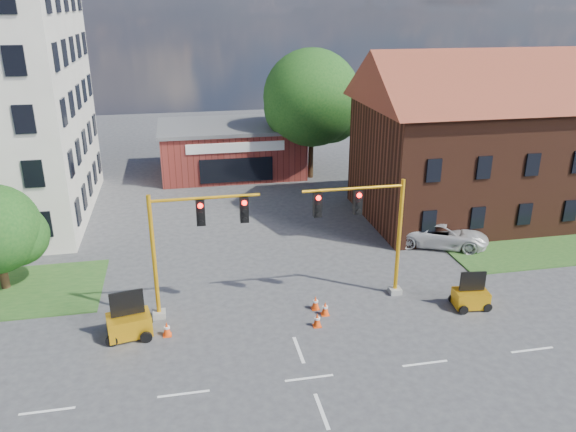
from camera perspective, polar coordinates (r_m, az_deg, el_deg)
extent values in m
plane|color=#3D3D40|center=(23.58, 2.17, -16.12)|extent=(120.00, 120.00, 0.00)
cube|color=#25521E|center=(38.10, 26.12, -3.15)|extent=(14.00, 4.00, 0.08)
cube|color=maroon|center=(50.00, -5.80, 6.70)|extent=(12.00, 8.00, 4.00)
cube|color=#5A5A5C|center=(49.51, -5.89, 9.11)|extent=(12.40, 8.40, 0.30)
cube|color=white|center=(45.79, -5.33, 6.94)|extent=(8.00, 0.10, 0.80)
cube|color=black|center=(46.29, -5.25, 4.66)|extent=(6.00, 0.10, 2.00)
cube|color=#452114|center=(42.26, 21.44, 5.51)|extent=(20.00, 10.00, 8.00)
cylinder|color=#3C2616|center=(48.06, 2.34, 6.72)|extent=(0.44, 0.44, 4.83)
sphere|color=#164816|center=(47.18, 2.42, 11.90)|extent=(8.02, 8.02, 8.02)
sphere|color=#164816|center=(48.04, 4.20, 10.70)|extent=(5.61, 5.61, 5.61)
cylinder|color=#3C2616|center=(32.96, -27.03, -4.73)|extent=(0.44, 0.44, 2.41)
sphere|color=#164816|center=(32.36, -25.82, -1.79)|extent=(3.22, 3.22, 3.22)
cube|color=gray|center=(28.09, -12.94, -9.68)|extent=(0.60, 0.60, 0.30)
cylinder|color=#FFAF15|center=(26.73, -13.45, -4.23)|extent=(0.20, 0.20, 6.20)
cylinder|color=#FFAF15|center=(25.67, -8.40, 1.83)|extent=(5.00, 0.14, 0.14)
cube|color=black|center=(25.90, -8.87, 0.33)|extent=(0.40, 0.32, 1.20)
cube|color=black|center=(26.04, -4.48, 0.64)|extent=(0.40, 0.32, 1.20)
sphere|color=#FF0C07|center=(25.59, -8.90, 1.03)|extent=(0.24, 0.24, 0.24)
cube|color=gray|center=(29.96, 10.80, -7.45)|extent=(0.60, 0.60, 0.30)
cylinder|color=#FFAF15|center=(28.69, 11.19, -2.26)|extent=(0.20, 0.20, 6.20)
cylinder|color=#FFAF15|center=(26.88, 6.66, 2.79)|extent=(5.00, 0.14, 0.14)
cube|color=black|center=(27.18, 7.10, 1.42)|extent=(0.40, 0.32, 1.20)
cube|color=black|center=(26.64, 3.01, 1.15)|extent=(0.40, 0.32, 1.20)
sphere|color=#FF0C07|center=(26.89, 7.26, 2.10)|extent=(0.24, 0.24, 0.24)
cube|color=#FFAF15|center=(26.74, -15.82, -10.58)|extent=(2.10, 1.60, 0.95)
cube|color=black|center=(26.20, -16.06, -8.51)|extent=(1.48, 0.40, 1.16)
cube|color=#FFAF15|center=(29.45, 18.05, -7.94)|extent=(1.74, 1.26, 0.81)
cube|color=black|center=(29.02, 18.26, -6.29)|extent=(1.27, 0.25, 0.99)
cube|color=#FB460D|center=(26.66, -12.15, -11.74)|extent=(0.38, 0.38, 0.04)
cone|color=#FB460D|center=(26.48, -12.21, -11.14)|extent=(0.40, 0.40, 0.70)
cylinder|color=white|center=(26.45, -12.22, -11.01)|extent=(0.27, 0.27, 0.09)
cube|color=#FB460D|center=(28.14, 2.79, -9.36)|extent=(0.38, 0.38, 0.04)
cone|color=#FB460D|center=(27.98, 2.81, -8.77)|extent=(0.40, 0.40, 0.70)
cylinder|color=white|center=(27.94, 2.81, -8.65)|extent=(0.27, 0.27, 0.09)
cube|color=#FB460D|center=(26.78, 2.97, -11.08)|extent=(0.38, 0.38, 0.04)
cone|color=#FB460D|center=(26.61, 2.98, -10.48)|extent=(0.40, 0.40, 0.70)
cylinder|color=white|center=(26.57, 2.99, -10.35)|extent=(0.27, 0.27, 0.09)
cube|color=#FB460D|center=(27.69, 3.78, -9.93)|extent=(0.38, 0.38, 0.04)
cone|color=#FB460D|center=(27.52, 3.80, -9.34)|extent=(0.40, 0.40, 0.70)
cylinder|color=white|center=(27.49, 3.80, -9.22)|extent=(0.27, 0.27, 0.09)
imported|color=silver|center=(36.04, 15.34, -1.72)|extent=(6.18, 4.68, 1.56)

